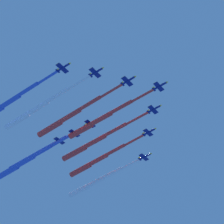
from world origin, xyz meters
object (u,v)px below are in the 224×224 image
Objects in this scene: jet_port_outer at (94,183)px; jet_starboard_outer at (9,102)px; jet_starboard_inner at (68,117)px; jet_starboard_mid at (35,109)px; jet_lead at (99,120)px; jet_port_inner at (93,143)px; jet_port_mid at (97,161)px; jet_trail_port at (37,154)px; jet_trail_starboard at (24,162)px; jet_tail_end at (12,168)px.

jet_starboard_outer is at bearing 140.42° from jet_port_outer.
jet_starboard_mid reaches higher than jet_starboard_inner.
jet_starboard_mid reaches higher than jet_lead.
jet_starboard_mid reaches higher than jet_port_outer.
jet_starboard_inner is at bearing 93.56° from jet_lead.
jet_starboard_inner is 19.71m from jet_starboard_mid.
jet_port_mid is (16.04, -2.92, 0.21)m from jet_port_inner.
jet_starboard_mid is at bearing -178.88° from jet_trail_port.
jet_lead is 0.94× the size of jet_port_inner.
jet_starboard_mid is at bearing -167.88° from jet_trail_starboard.
jet_starboard_mid is 1.08× the size of jet_tail_end.
jet_tail_end reaches higher than jet_trail_starboard.
jet_port_inner reaches higher than jet_starboard_inner.
jet_port_outer is at bearing -32.86° from jet_starboard_mid.
jet_trail_starboard is at bearing -131.18° from jet_tail_end.
jet_starboard_inner is 0.96× the size of jet_starboard_mid.
jet_starboard_mid is 1.11× the size of jet_port_outer.
jet_port_inner is at bearing -113.71° from jet_trail_starboard.
jet_tail_end is at bearing 79.22° from jet_port_mid.
jet_port_mid reaches higher than jet_tail_end.
jet_port_inner is at bearing -55.40° from jet_starboard_mid.
jet_port_mid is 47.18m from jet_trail_starboard.
jet_port_outer is 0.92× the size of jet_trail_port.
jet_trail_port is 1.05× the size of jet_tail_end.
jet_trail_starboard is at bearing 66.29° from jet_port_inner.
jet_lead is at bearing -80.45° from jet_starboard_outer.
jet_trail_port is at bearing -131.41° from jet_tail_end.
jet_port_mid is 0.91× the size of jet_starboard_mid.
jet_port_outer is at bearing -4.02° from jet_port_inner.
jet_starboard_inner is at bearing -145.00° from jet_trail_starboard.
jet_starboard_outer is 55.90m from jet_tail_end.
jet_port_mid is 0.93× the size of jet_trail_port.
jet_lead is 20.76m from jet_port_inner.
jet_starboard_outer is 0.99× the size of jet_tail_end.
jet_trail_port is at bearing 71.74° from jet_port_inner.
jet_port_outer is at bearing -39.58° from jet_starboard_outer.
jet_tail_end is at bearing 37.46° from jet_starboard_inner.
jet_port_mid reaches higher than jet_starboard_outer.
jet_starboard_mid is 68.56m from jet_port_outer.
jet_lead is 50.21m from jet_trail_port.
jet_starboard_inner is 57.89m from jet_port_outer.
jet_port_inner reaches higher than jet_lead.
jet_trail_port is (40.98, -14.05, 0.62)m from jet_starboard_outer.
jet_tail_end is (7.18, 8.21, 1.03)m from jet_trail_starboard.
jet_trail_starboard is at bearing -6.36° from jet_starboard_outer.
jet_tail_end is (55.82, 2.78, 1.07)m from jet_starboard_outer.
jet_tail_end is (10.52, 55.26, -0.27)m from jet_port_mid.
jet_port_mid is 69.33m from jet_starboard_outer.
jet_tail_end reaches higher than jet_port_outer.
jet_trail_starboard reaches higher than jet_starboard_outer.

